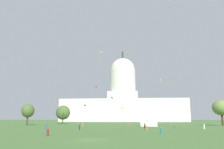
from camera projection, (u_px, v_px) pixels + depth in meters
The scene contains 28 objects.
ground_plane at pixel (91, 140), 35.00m from camera, with size 800.00×800.00×0.00m, color #4C7538.
capitol_building at pixel (123, 100), 219.90m from camera, with size 123.96×25.45×71.54m.
event_tent at pixel (149, 120), 94.78m from camera, with size 8.04×7.96×5.21m.
tree_west_mid at pixel (28, 111), 110.26m from camera, with size 7.26×8.06×10.48m.
tree_west_far at pixel (63, 113), 135.31m from camera, with size 12.06×11.52×11.08m.
tree_east_far at pixel (221, 108), 100.75m from camera, with size 7.91×8.59×11.56m.
person_black_deep_crowd at pixel (145, 126), 74.17m from camera, with size 0.43×0.43×1.74m.
person_purple_near_tent at pixel (175, 127), 71.96m from camera, with size 0.49×0.49×1.52m.
person_maroon_front_right at pixel (48, 133), 42.43m from camera, with size 0.64×0.64×1.51m.
person_orange_edge_west at pixel (146, 128), 62.77m from camera, with size 0.44×0.44×1.51m.
person_olive_mid_right at pixel (130, 127), 66.70m from camera, with size 0.44×0.44×1.78m.
person_orange_mid_left at pixel (83, 125), 85.96m from camera, with size 0.49×0.49×1.52m.
person_navy_edge_east at pixel (80, 127), 65.10m from camera, with size 0.54×0.54×1.73m.
person_teal_front_center at pixel (161, 131), 46.57m from camera, with size 0.40×0.40×1.52m.
person_white_mid_center at pixel (204, 127), 69.99m from camera, with size 0.49×0.49×1.72m.
person_denim_lawn_far_right at pixel (46, 127), 69.25m from camera, with size 0.52×0.52×1.75m.
kite_black_low at pixel (85, 106), 156.77m from camera, with size 1.20×0.32×4.03m.
kite_red_low at pixel (147, 101), 171.09m from camera, with size 1.35×1.34×3.11m.
kite_green_low at pixel (112, 98), 108.71m from camera, with size 0.98×0.97×3.01m.
kite_turquoise_mid at pixel (104, 84), 140.47m from camera, with size 1.11×0.40×1.26m.
kite_white_mid at pixel (100, 55), 79.96m from camera, with size 1.69×1.58×3.42m.
kite_cyan_low at pixel (64, 97), 119.78m from camera, with size 0.64×0.59×3.37m.
kite_pink_high at pixel (109, 79), 186.42m from camera, with size 1.54×0.58×0.31m.
kite_orange_low at pixel (122, 108), 166.02m from camera, with size 1.28×1.25×1.15m.
kite_magenta_mid at pixel (96, 87), 154.96m from camera, with size 1.17×1.18×2.60m.
kite_yellow_mid at pixel (170, 87), 190.49m from camera, with size 0.23×1.17×1.35m.
kite_lime_high at pixel (128, 53), 160.54m from camera, with size 0.89×0.86×4.04m.
kite_gold_high at pixel (160, 80), 199.46m from camera, with size 1.22×1.15×2.68m.
Camera 1 is at (6.82, -35.87, 3.41)m, focal length 35.34 mm.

